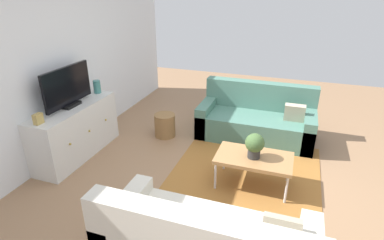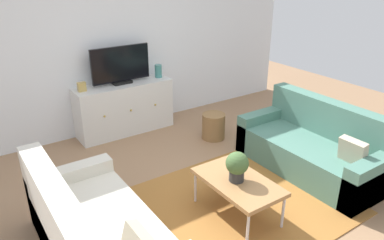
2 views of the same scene
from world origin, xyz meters
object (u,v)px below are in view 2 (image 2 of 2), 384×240
(couch_left_side, at_px, (93,238))
(flat_screen_tv, at_px, (121,65))
(glass_vase, at_px, (158,71))
(wicker_basket, at_px, (214,126))
(potted_plant, at_px, (237,165))
(coffee_table, at_px, (238,183))
(mantel_clock, at_px, (82,87))
(tv_console, at_px, (124,108))
(couch_right_side, at_px, (315,149))

(couch_left_side, height_order, flat_screen_tv, flat_screen_tv)
(glass_vase, distance_m, wicker_basket, 1.23)
(potted_plant, bearing_deg, glass_vase, 77.61)
(coffee_table, bearing_deg, mantel_clock, 104.87)
(couch_left_side, height_order, tv_console, couch_left_side)
(potted_plant, relative_size, flat_screen_tv, 0.35)
(coffee_table, distance_m, wicker_basket, 1.83)
(flat_screen_tv, relative_size, mantel_clock, 6.81)
(tv_console, height_order, glass_vase, glass_vase)
(mantel_clock, bearing_deg, couch_right_side, -48.56)
(flat_screen_tv, xyz_separation_m, mantel_clock, (-0.61, -0.02, -0.21))
(mantel_clock, bearing_deg, flat_screen_tv, 1.89)
(couch_left_side, relative_size, wicker_basket, 4.73)
(couch_right_side, xyz_separation_m, glass_vase, (-0.88, 2.37, 0.59))
(wicker_basket, bearing_deg, coffee_table, -119.78)
(couch_left_side, bearing_deg, tv_console, 59.61)
(flat_screen_tv, distance_m, wicker_basket, 1.62)
(potted_plant, distance_m, mantel_clock, 2.63)
(potted_plant, distance_m, flat_screen_tv, 2.60)
(glass_vase, relative_size, mantel_clock, 1.53)
(tv_console, bearing_deg, wicker_basket, -44.54)
(glass_vase, bearing_deg, tv_console, -180.00)
(couch_right_side, distance_m, mantel_clock, 3.22)
(coffee_table, bearing_deg, wicker_basket, 60.22)
(mantel_clock, distance_m, wicker_basket, 1.96)
(potted_plant, bearing_deg, flat_screen_tv, 91.13)
(tv_console, relative_size, mantel_clock, 11.19)
(tv_console, height_order, flat_screen_tv, flat_screen_tv)
(couch_left_side, xyz_separation_m, flat_screen_tv, (1.39, 2.39, 0.76))
(mantel_clock, bearing_deg, potted_plant, -75.45)
(tv_console, xyz_separation_m, wicker_basket, (0.97, -0.96, -0.19))
(mantel_clock, bearing_deg, coffee_table, -75.13)
(couch_right_side, height_order, flat_screen_tv, flat_screen_tv)
(couch_left_side, xyz_separation_m, mantel_clock, (0.78, 2.37, 0.56))
(coffee_table, relative_size, wicker_basket, 2.40)
(coffee_table, distance_m, glass_vase, 2.64)
(tv_console, distance_m, flat_screen_tv, 0.66)
(couch_left_side, bearing_deg, wicker_basket, 30.92)
(tv_console, relative_size, glass_vase, 7.33)
(couch_right_side, relative_size, potted_plant, 5.80)
(couch_left_side, xyz_separation_m, wicker_basket, (2.37, 1.42, -0.09))
(tv_console, bearing_deg, glass_vase, 0.00)
(tv_console, xyz_separation_m, flat_screen_tv, (0.00, 0.02, 0.66))
(tv_console, bearing_deg, couch_left_side, -120.39)
(potted_plant, distance_m, wicker_basket, 1.87)
(couch_right_side, bearing_deg, tv_console, 122.08)
(wicker_basket, bearing_deg, couch_right_side, -70.01)
(flat_screen_tv, xyz_separation_m, wicker_basket, (0.97, -0.98, -0.85))
(glass_vase, height_order, wicker_basket, glass_vase)
(couch_right_side, distance_m, tv_console, 2.80)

